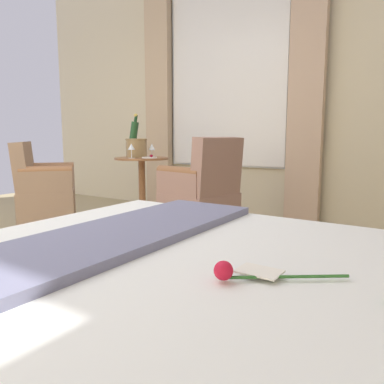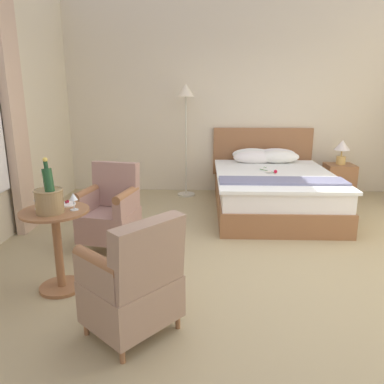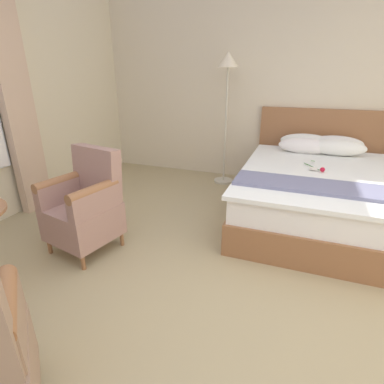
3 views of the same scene
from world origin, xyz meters
name	(u,v)px [view 3 (image 3 of 3)]	position (x,y,z in m)	size (l,w,h in m)	color
ground_plane	(247,327)	(0.00, 0.00, 0.00)	(7.50, 7.50, 0.00)	tan
wall_headboard_side	(298,69)	(0.00, 3.06, 1.58)	(5.82, 0.12, 3.16)	beige
bed	(318,188)	(0.41, 1.92, 0.33)	(1.65, 2.27, 1.08)	brown
floor_lamp_brass	(227,81)	(-0.86, 2.65, 1.43)	(0.28, 0.28, 1.79)	beige
armchair_by_window	(85,206)	(-1.57, 0.44, 0.42)	(0.63, 0.65, 0.93)	brown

